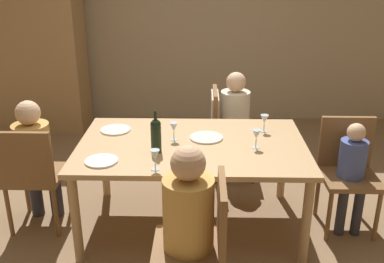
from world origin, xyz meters
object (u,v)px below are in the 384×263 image
(dinner_plate_host, at_px, (116,130))
(person_man_guest, at_px, (35,154))
(wine_bottle_tall_green, at_px, (156,135))
(wine_glass_centre, at_px, (174,128))
(chair_far_right, at_px, (222,121))
(wine_glass_near_right, at_px, (155,156))
(chair_left_end, at_px, (32,172))
(wine_glass_near_left, at_px, (256,135))
(person_woman_host, at_px, (237,117))
(wine_glass_far, at_px, (264,120))
(armoire_cabinet, at_px, (38,45))
(chair_near, at_px, (203,238))
(dinner_plate_guest_right, at_px, (101,161))
(person_man_bearded, at_px, (184,220))
(dinner_plate_guest_left, at_px, (206,137))
(dining_table, at_px, (192,152))
(chair_right_end, at_px, (348,166))
(person_child_small, at_px, (352,169))

(dinner_plate_host, bearing_deg, person_man_guest, -159.37)
(wine_bottle_tall_green, relative_size, wine_glass_centre, 2.21)
(chair_far_right, relative_size, wine_glass_near_right, 6.17)
(chair_far_right, xyz_separation_m, person_man_guest, (-1.56, -0.93, 0.05))
(chair_left_end, xyz_separation_m, wine_glass_near_left, (1.78, 0.01, 0.33))
(person_woman_host, relative_size, wine_glass_centre, 7.38)
(wine_glass_far, relative_size, dinner_plate_host, 0.58)
(wine_glass_centre, bearing_deg, person_man_guest, -178.06)
(armoire_cabinet, relative_size, person_man_guest, 1.98)
(chair_near, relative_size, wine_glass_centre, 6.17)
(person_man_guest, distance_m, wine_glass_near_left, 1.79)
(dinner_plate_host, xyz_separation_m, dinner_plate_guest_right, (0.01, -0.62, 0.00))
(person_man_bearded, distance_m, wine_glass_near_right, 0.57)
(dinner_plate_host, bearing_deg, wine_glass_near_right, -60.60)
(chair_left_end, height_order, dinner_plate_guest_left, chair_left_end)
(dining_table, bearing_deg, wine_glass_near_right, -117.29)
(wine_glass_near_left, height_order, dinner_plate_guest_right, wine_glass_near_left)
(wine_glass_near_left, xyz_separation_m, dinner_plate_host, (-1.15, 0.34, -0.10))
(wine_glass_near_left, bearing_deg, wine_bottle_tall_green, -172.92)
(chair_left_end, distance_m, chair_right_end, 2.57)
(chair_left_end, distance_m, person_man_bearded, 1.53)
(dining_table, bearing_deg, chair_left_end, -176.11)
(armoire_cabinet, relative_size, wine_bottle_tall_green, 6.63)
(person_man_bearded, xyz_separation_m, dinner_plate_host, (-0.63, 1.21, 0.11))
(dining_table, distance_m, dinner_plate_guest_left, 0.18)
(wine_glass_far, height_order, dinner_plate_guest_left, wine_glass_far)
(chair_left_end, bearing_deg, wine_bottle_tall_green, -4.87)
(person_man_guest, relative_size, wine_bottle_tall_green, 3.35)
(chair_far_right, relative_size, dinner_plate_guest_left, 3.39)
(person_woman_host, distance_m, person_man_bearded, 1.96)
(wine_glass_near_right, bearing_deg, wine_glass_near_left, 28.02)
(wine_glass_near_left, relative_size, wine_glass_near_right, 1.00)
(chair_right_end, height_order, wine_glass_near_right, chair_right_end)
(wine_glass_near_left, relative_size, wine_glass_far, 1.00)
(chair_far_right, distance_m, wine_glass_far, 0.80)
(chair_far_right, distance_m, person_child_small, 1.40)
(chair_near, distance_m, wine_glass_centre, 1.09)
(person_man_bearded, bearing_deg, person_woman_host, -13.50)
(chair_left_end, bearing_deg, wine_glass_far, 10.60)
(dining_table, height_order, dinner_plate_guest_left, dinner_plate_guest_left)
(armoire_cabinet, relative_size, wine_glass_centre, 14.63)
(chair_near, relative_size, person_child_small, 0.98)
(person_man_bearded, bearing_deg, chair_right_end, -51.51)
(person_child_small, height_order, dinner_plate_host, person_child_small)
(person_woman_host, bearing_deg, wine_bottle_tall_green, -31.75)
(person_man_bearded, relative_size, dinner_plate_host, 4.47)
(dining_table, bearing_deg, dinner_plate_guest_right, -151.11)
(chair_far_right, bearing_deg, wine_glass_centre, -25.78)
(armoire_cabinet, bearing_deg, dining_table, -49.25)
(chair_far_right, distance_m, chair_left_end, 1.88)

